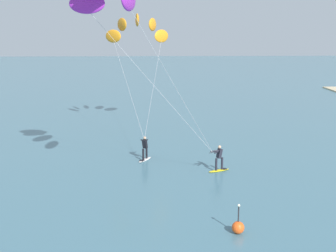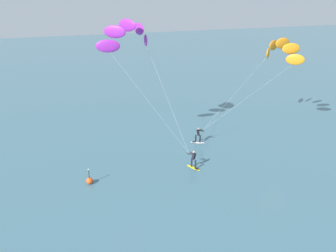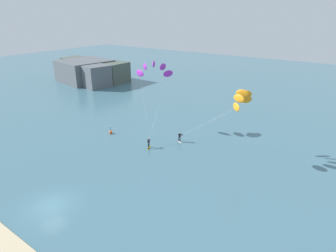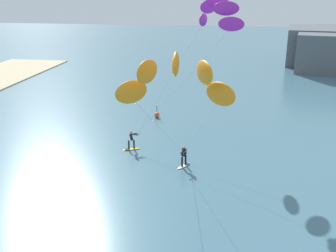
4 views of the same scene
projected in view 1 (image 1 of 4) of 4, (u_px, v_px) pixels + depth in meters
kitesurfer_mid_water at (138, 32)px, 38.53m from camera, size 11.33×5.61×10.11m
marker_buoy at (238, 227)px, 20.13m from camera, size 0.56×0.56×1.38m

